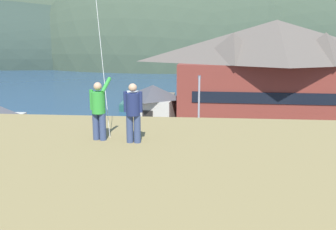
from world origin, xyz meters
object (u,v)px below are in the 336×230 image
harbor_lodge (274,70)px  parked_car_mid_row_center (175,155)px  wharf_dock (161,101)px  parked_car_lone_by_shed (75,181)px  parking_light_pole (199,109)px  person_companion (133,111)px  person_kite_flyer (99,109)px  moored_boat_wharfside (133,102)px  parked_car_front_row_red (273,164)px  storage_shed_waterside (153,105)px

harbor_lodge → parked_car_mid_row_center: harbor_lodge is taller
wharf_dock → parked_car_lone_by_shed: 32.18m
parking_light_pole → person_companion: (-1.85, -18.82, 3.58)m
wharf_dock → person_kite_flyer: (2.64, -41.48, 7.03)m
wharf_dock → parked_car_mid_row_center: bearing=-81.8°
parking_light_pole → harbor_lodge: bearing=53.2°
wharf_dock → parked_car_mid_row_center: 26.98m
harbor_lodge → person_companion: size_ratio=12.39×
moored_boat_wharfside → person_companion: person_companion is taller
parked_car_front_row_red → parked_car_lone_by_shed: same height
parked_car_mid_row_center → parked_car_lone_by_shed: same height
harbor_lodge → person_kite_flyer: 31.22m
person_companion → parked_car_front_row_red: bearing=63.1°
moored_boat_wharfside → person_companion: 39.98m
person_companion → harbor_lodge: bearing=71.6°
parked_car_lone_by_shed → person_kite_flyer: bearing=-65.2°
parked_car_mid_row_center → person_kite_flyer: 16.13m
wharf_dock → moored_boat_wharfside: moored_boat_wharfside is taller
moored_boat_wharfside → parking_light_pole: parking_light_pole is taller
parked_car_lone_by_shed → harbor_lodge: bearing=52.6°
parking_light_pole → moored_boat_wharfside: bearing=114.8°
harbor_lodge → moored_boat_wharfside: size_ratio=2.64×
moored_boat_wharfside → person_kite_flyer: size_ratio=4.40×
storage_shed_waterside → parking_light_pole: parking_light_pole is taller
storage_shed_waterside → parking_light_pole: bearing=-61.0°
parked_car_front_row_red → person_kite_flyer: person_kite_flyer is taller
moored_boat_wharfside → parked_car_mid_row_center: bearing=-72.5°
parking_light_pole → person_kite_flyer: person_kite_flyer is taller
harbor_lodge → parked_car_mid_row_center: size_ratio=4.95×
wharf_dock → parked_car_front_row_red: (10.60, -28.11, 0.71)m
parking_light_pole → person_kite_flyer: bearing=-98.9°
parked_car_front_row_red → parking_light_pole: bearing=133.8°
storage_shed_waterside → person_companion: size_ratio=3.17×
parked_car_front_row_red → parking_light_pole: parking_light_pole is taller
storage_shed_waterside → parked_car_lone_by_shed: storage_shed_waterside is taller
wharf_dock → person_companion: (3.71, -41.67, 7.02)m
storage_shed_waterside → parked_car_lone_by_shed: (-2.32, -18.16, -1.28)m
storage_shed_waterside → parked_car_front_row_red: 17.35m
moored_boat_wharfside → parking_light_pole: 22.14m
harbor_lodge → parked_car_lone_by_shed: (-15.19, -19.88, -4.96)m
harbor_lodge → wharf_dock: 19.09m
parked_car_lone_by_shed → parking_light_pole: (7.24, 9.27, 2.72)m
harbor_lodge → parked_car_lone_by_shed: harbor_lodge is taller
parked_car_lone_by_shed → parking_light_pole: bearing=52.0°
harbor_lodge → parked_car_front_row_red: harbor_lodge is taller
parking_light_pole → person_kite_flyer: size_ratio=3.41×
moored_boat_wharfside → person_kite_flyer: person_kite_flyer is taller
wharf_dock → moored_boat_wharfside: 4.70m
person_kite_flyer → person_companion: size_ratio=1.07×
parking_light_pole → parked_car_front_row_red: bearing=-46.2°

